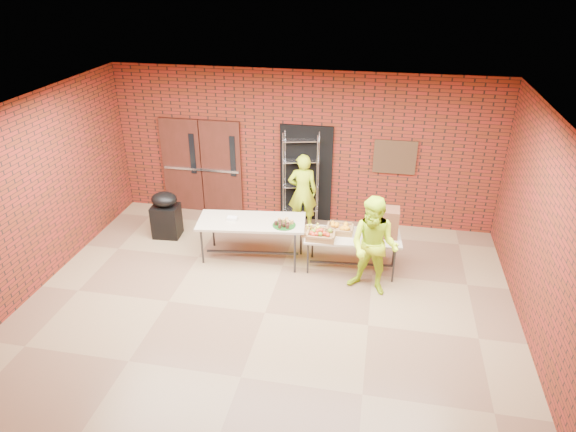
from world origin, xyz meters
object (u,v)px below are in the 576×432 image
(volunteer_woman, at_px, (303,192))
(table_left, at_px, (252,224))
(coffee_dispenser, at_px, (387,222))
(wire_rack, at_px, (301,178))
(table_right, at_px, (352,239))
(volunteer_man, at_px, (374,247))
(covered_grill, at_px, (166,214))

(volunteer_woman, bearing_deg, table_left, 52.29)
(table_left, height_order, coffee_dispenser, coffee_dispenser)
(wire_rack, distance_m, coffee_dispenser, 2.43)
(volunteer_woman, bearing_deg, table_right, 117.36)
(table_left, xyz_separation_m, table_right, (1.86, -0.02, -0.10))
(wire_rack, xyz_separation_m, volunteer_man, (1.62, -2.36, -0.13))
(covered_grill, height_order, volunteer_woman, volunteer_woman)
(wire_rack, height_order, coffee_dispenser, wire_rack)
(wire_rack, bearing_deg, volunteer_man, -68.94)
(covered_grill, distance_m, volunteer_woman, 2.82)
(wire_rack, distance_m, volunteer_woman, 0.36)
(table_left, bearing_deg, covered_grill, 157.02)
(coffee_dispenser, relative_size, volunteer_woman, 0.32)
(wire_rack, height_order, volunteer_man, wire_rack)
(volunteer_woman, bearing_deg, volunteer_man, 115.61)
(wire_rack, distance_m, volunteer_man, 2.87)
(coffee_dispenser, bearing_deg, table_right, -167.29)
(coffee_dispenser, bearing_deg, covered_grill, 174.31)
(volunteer_woman, relative_size, volunteer_man, 0.94)
(covered_grill, bearing_deg, wire_rack, 20.65)
(table_right, bearing_deg, coffee_dispenser, 7.62)
(wire_rack, distance_m, table_left, 1.85)
(wire_rack, height_order, table_right, wire_rack)
(table_left, relative_size, coffee_dispenser, 3.95)
(table_right, height_order, covered_grill, covered_grill)
(table_left, bearing_deg, table_right, -7.99)
(wire_rack, relative_size, coffee_dispenser, 3.83)
(wire_rack, relative_size, table_left, 0.97)
(table_right, height_order, volunteer_man, volunteer_man)
(coffee_dispenser, height_order, covered_grill, coffee_dispenser)
(table_left, height_order, table_right, table_left)
(table_right, xyz_separation_m, volunteer_woman, (-1.15, 1.45, 0.18))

